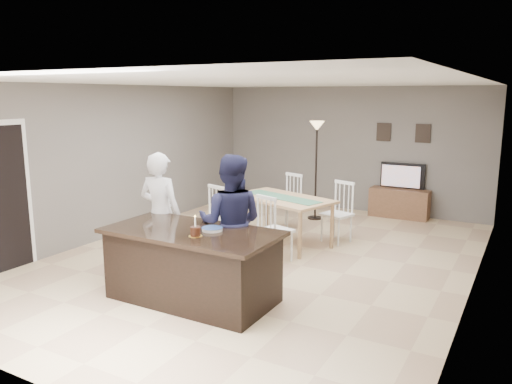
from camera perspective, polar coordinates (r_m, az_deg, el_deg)
The scene contains 13 objects.
floor at distance 7.86m, azimuth 0.71°, elevation -7.64°, with size 8.00×8.00×0.00m, color #DABC8C.
room_shell at distance 7.50m, azimuth 0.74°, elevation 4.59°, with size 8.00×8.00×8.00m.
kitchen_island at distance 6.28m, azimuth -7.25°, elevation -8.25°, with size 2.15×1.10×0.90m.
tv_console at distance 10.81m, azimuth 16.04°, elevation -1.24°, with size 1.20×0.40×0.60m, color brown.
television at distance 10.78m, azimuth 16.29°, elevation 1.76°, with size 0.91×0.12×0.53m, color black.
tv_screen_glow at distance 10.70m, azimuth 16.19°, elevation 1.74°, with size 0.78×0.78×0.00m, color orange.
picture_frames at distance 10.82m, azimuth 16.45°, elevation 6.52°, with size 1.10×0.02×0.38m.
woman at distance 7.15m, azimuth -10.85°, elevation -2.47°, with size 0.64×0.42×1.75m, color silver.
man at distance 6.47m, azimuth -2.90°, elevation -3.54°, with size 0.87×0.68×1.78m, color #1A1B3A.
birthday_cake at distance 5.86m, azimuth -6.94°, elevation -4.48°, with size 0.16×0.16×0.25m.
plate_stack at distance 6.09m, azimuth -5.02°, elevation -4.24°, with size 0.26×0.26×0.04m.
dining_table at distance 8.51m, azimuth 2.96°, elevation -1.53°, with size 2.15×2.34×1.05m.
floor_lamp at distance 10.15m, azimuth 6.94°, elevation 5.52°, with size 0.30×0.30×2.01m.
Camera 1 is at (3.56, -6.54, 2.52)m, focal length 35.00 mm.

